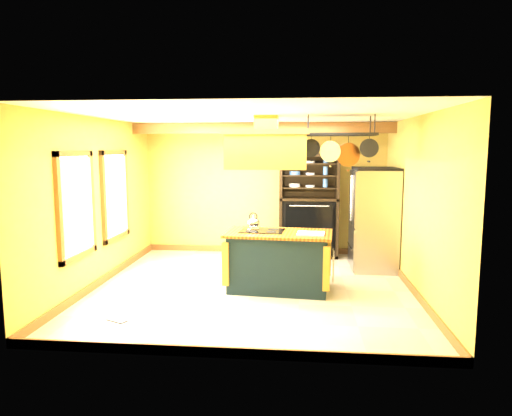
% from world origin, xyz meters
% --- Properties ---
extents(floor, '(5.00, 5.00, 0.00)m').
position_xyz_m(floor, '(0.00, 0.00, 0.00)').
color(floor, beige).
rests_on(floor, ground).
extents(ceiling, '(5.00, 5.00, 0.00)m').
position_xyz_m(ceiling, '(0.00, 0.00, 2.70)').
color(ceiling, white).
rests_on(ceiling, wall_back).
extents(wall_back, '(5.00, 0.02, 2.70)m').
position_xyz_m(wall_back, '(0.00, 2.50, 1.35)').
color(wall_back, gold).
rests_on(wall_back, floor).
extents(wall_front, '(5.00, 0.02, 2.70)m').
position_xyz_m(wall_front, '(0.00, -2.50, 1.35)').
color(wall_front, gold).
rests_on(wall_front, floor).
extents(wall_left, '(0.02, 5.00, 2.70)m').
position_xyz_m(wall_left, '(-2.50, 0.00, 1.35)').
color(wall_left, gold).
rests_on(wall_left, floor).
extents(wall_right, '(0.02, 5.00, 2.70)m').
position_xyz_m(wall_right, '(2.50, 0.00, 1.35)').
color(wall_right, gold).
rests_on(wall_right, floor).
extents(ceiling_beam, '(5.00, 0.15, 0.20)m').
position_xyz_m(ceiling_beam, '(0.00, 1.70, 2.59)').
color(ceiling_beam, brown).
rests_on(ceiling_beam, ceiling).
extents(window_near, '(0.06, 1.06, 1.56)m').
position_xyz_m(window_near, '(-2.47, -0.80, 1.40)').
color(window_near, brown).
rests_on(window_near, wall_left).
extents(window_far, '(0.06, 1.06, 1.56)m').
position_xyz_m(window_far, '(-2.47, 0.60, 1.40)').
color(window_far, brown).
rests_on(window_far, wall_left).
extents(kitchen_island, '(1.70, 1.04, 1.11)m').
position_xyz_m(kitchen_island, '(0.42, -0.07, 0.47)').
color(kitchen_island, black).
rests_on(kitchen_island, floor).
extents(range_hood, '(1.29, 0.73, 0.80)m').
position_xyz_m(range_hood, '(0.22, -0.07, 2.23)').
color(range_hood, '#B3842C').
rests_on(range_hood, ceiling).
extents(pot_rack, '(1.12, 0.53, 0.76)m').
position_xyz_m(pot_rack, '(1.32, -0.06, 2.33)').
color(pot_rack, black).
rests_on(pot_rack, ceiling).
extents(refrigerator, '(0.79, 0.93, 1.83)m').
position_xyz_m(refrigerator, '(2.09, 1.35, 0.89)').
color(refrigerator, '#979A9F').
rests_on(refrigerator, floor).
extents(hutch, '(1.19, 0.54, 2.11)m').
position_xyz_m(hutch, '(0.93, 2.27, 0.83)').
color(hutch, black).
rests_on(hutch, floor).
extents(floor_register, '(0.30, 0.22, 0.01)m').
position_xyz_m(floor_register, '(-1.60, -1.58, 0.01)').
color(floor_register, black).
rests_on(floor_register, floor).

